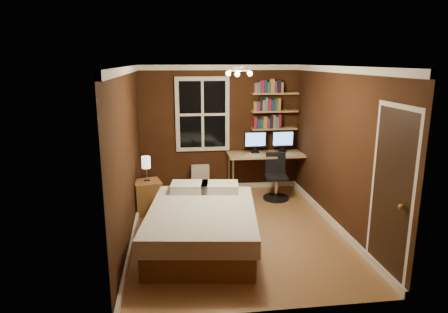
{
  "coord_description": "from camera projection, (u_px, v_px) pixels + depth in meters",
  "views": [
    {
      "loc": [
        -0.94,
        -5.73,
        2.58
      ],
      "look_at": [
        -0.13,
        0.45,
        1.08
      ],
      "focal_mm": 32.0,
      "sensor_mm": 36.0,
      "label": 1
    }
  ],
  "objects": [
    {
      "name": "window",
      "position": [
        202.0,
        114.0,
        7.83
      ],
      "size": [
        1.06,
        0.06,
        1.46
      ],
      "primitive_type": "cube",
      "color": "silver",
      "rests_on": "wall_back"
    },
    {
      "name": "books_row_middle",
      "position": [
        275.0,
        105.0,
        7.89
      ],
      "size": [
        0.54,
        0.16,
        0.23
      ],
      "primitive_type": null,
      "color": "navy",
      "rests_on": "bookshelf_middle"
    },
    {
      "name": "door",
      "position": [
        390.0,
        196.0,
        4.71
      ],
      "size": [
        0.03,
        0.82,
        2.05
      ],
      "primitive_type": null,
      "color": "black",
      "rests_on": "ground"
    },
    {
      "name": "desk",
      "position": [
        270.0,
        156.0,
        7.9
      ],
      "size": [
        1.68,
        0.63,
        0.8
      ],
      "color": "#A78451",
      "rests_on": "ground"
    },
    {
      "name": "door_knob",
      "position": [
        401.0,
        207.0,
        4.43
      ],
      "size": [
        0.06,
        0.06,
        0.06
      ],
      "primitive_type": "sphere",
      "color": "gold",
      "rests_on": "door"
    },
    {
      "name": "radiator",
      "position": [
        200.0,
        178.0,
        8.06
      ],
      "size": [
        0.36,
        0.13,
        0.54
      ],
      "primitive_type": "cube",
      "color": "beige",
      "rests_on": "ground"
    },
    {
      "name": "books_row_lower",
      "position": [
        274.0,
        122.0,
        7.97
      ],
      "size": [
        0.54,
        0.16,
        0.23
      ],
      "primitive_type": null,
      "color": "maroon",
      "rests_on": "bookshelf_lower"
    },
    {
      "name": "desk_lamp",
      "position": [
        306.0,
        142.0,
        7.82
      ],
      "size": [
        0.14,
        0.32,
        0.44
      ],
      "primitive_type": null,
      "color": "silver",
      "rests_on": "desk"
    },
    {
      "name": "ceiling",
      "position": [
        237.0,
        66.0,
        5.66
      ],
      "size": [
        3.2,
        4.2,
        0.02
      ],
      "primitive_type": "cube",
      "color": "white",
      "rests_on": "wall_back"
    },
    {
      "name": "ceiling_fixture",
      "position": [
        239.0,
        74.0,
        5.59
      ],
      "size": [
        0.44,
        0.44,
        0.18
      ],
      "primitive_type": null,
      "color": "beige",
      "rests_on": "ceiling"
    },
    {
      "name": "monitor_right",
      "position": [
        283.0,
        141.0,
        7.95
      ],
      "size": [
        0.45,
        0.12,
        0.43
      ],
      "primitive_type": null,
      "color": "black",
      "rests_on": "desk"
    },
    {
      "name": "bookshelf_lower",
      "position": [
        274.0,
        129.0,
        8.0
      ],
      "size": [
        0.92,
        0.22,
        0.03
      ],
      "primitive_type": "cube",
      "color": "#A78451",
      "rests_on": "wall_back"
    },
    {
      "name": "wall_right",
      "position": [
        339.0,
        149.0,
        6.16
      ],
      "size": [
        0.04,
        4.2,
        2.5
      ],
      "primitive_type": "cube",
      "color": "black",
      "rests_on": "ground"
    },
    {
      "name": "bed",
      "position": [
        202.0,
        225.0,
        5.67
      ],
      "size": [
        1.74,
        2.23,
        0.7
      ],
      "rotation": [
        0.0,
        0.0,
        -0.13
      ],
      "color": "brown",
      "rests_on": "ground"
    },
    {
      "name": "bookshelf_middle",
      "position": [
        275.0,
        111.0,
        7.92
      ],
      "size": [
        0.92,
        0.22,
        0.03
      ],
      "primitive_type": "cube",
      "color": "#A78451",
      "rests_on": "wall_back"
    },
    {
      "name": "bedside_lamp",
      "position": [
        146.0,
        169.0,
        6.8
      ],
      "size": [
        0.15,
        0.15,
        0.44
      ],
      "primitive_type": null,
      "color": "white",
      "rests_on": "nightstand"
    },
    {
      "name": "wall_left",
      "position": [
        127.0,
        155.0,
        5.75
      ],
      "size": [
        0.04,
        4.2,
        2.5
      ],
      "primitive_type": "cube",
      "color": "black",
      "rests_on": "ground"
    },
    {
      "name": "floor",
      "position": [
        236.0,
        230.0,
        6.25
      ],
      "size": [
        4.2,
        4.2,
        0.0
      ],
      "primitive_type": "plane",
      "color": "brown",
      "rests_on": "ground"
    },
    {
      "name": "monitor_left",
      "position": [
        255.0,
        142.0,
        7.88
      ],
      "size": [
        0.45,
        0.12,
        0.43
      ],
      "primitive_type": null,
      "color": "black",
      "rests_on": "desk"
    },
    {
      "name": "nightstand",
      "position": [
        148.0,
        197.0,
        6.92
      ],
      "size": [
        0.55,
        0.55,
        0.56
      ],
      "primitive_type": "cube",
      "rotation": [
        0.0,
        0.0,
        0.25
      ],
      "color": "brown",
      "rests_on": "ground"
    },
    {
      "name": "wall_back",
      "position": [
        220.0,
        129.0,
        7.98
      ],
      "size": [
        3.2,
        0.04,
        2.5
      ],
      "primitive_type": "cube",
      "color": "black",
      "rests_on": "ground"
    },
    {
      "name": "books_row_upper",
      "position": [
        275.0,
        87.0,
        7.81
      ],
      "size": [
        0.54,
        0.16,
        0.23
      ],
      "primitive_type": null,
      "color": "#26592E",
      "rests_on": "bookshelf_upper"
    },
    {
      "name": "bookshelf_upper",
      "position": [
        275.0,
        93.0,
        7.84
      ],
      "size": [
        0.92,
        0.22,
        0.03
      ],
      "primitive_type": "cube",
      "color": "#A78451",
      "rests_on": "wall_back"
    },
    {
      "name": "office_chair",
      "position": [
        276.0,
        182.0,
        7.59
      ],
      "size": [
        0.48,
        0.48,
        0.88
      ],
      "rotation": [
        0.0,
        0.0,
        -0.1
      ],
      "color": "black",
      "rests_on": "ground"
    }
  ]
}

